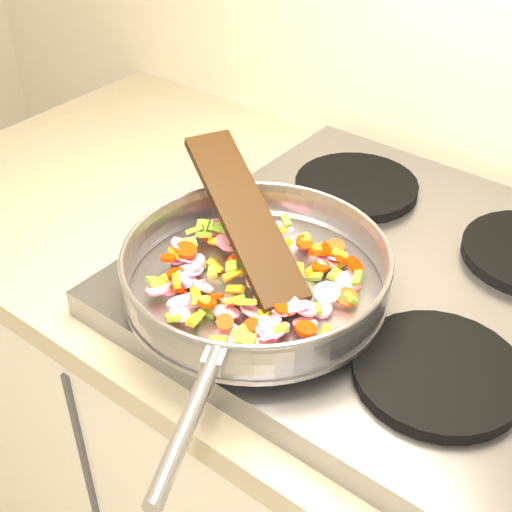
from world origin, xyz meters
The scene contains 7 objects.
cooktop centered at (-0.70, 1.67, 0.92)m, with size 0.60×0.60×0.04m, color #939399.
grate_fl centered at (-0.84, 1.52, 0.95)m, with size 0.19×0.19×0.02m, color black.
grate_fr centered at (-0.56, 1.52, 0.95)m, with size 0.19×0.19×0.02m, color black.
grate_bl centered at (-0.84, 1.81, 0.95)m, with size 0.19×0.19×0.02m, color black.
saute_pan centered at (-0.80, 1.50, 0.99)m, with size 0.37×0.51×0.06m.
vegetable_heap centered at (-0.81, 1.51, 0.98)m, with size 0.26×0.27×0.05m.
wooden_spatula centered at (-0.85, 1.54, 1.03)m, with size 0.28×0.06×0.01m, color black.
Camera 1 is at (-0.38, 0.97, 1.52)m, focal length 50.00 mm.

